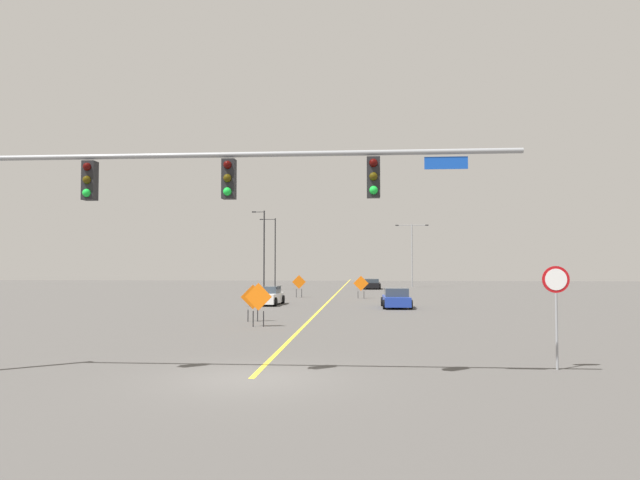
# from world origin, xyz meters

# --- Properties ---
(ground) EXTENTS (190.68, 190.68, 0.00)m
(ground) POSITION_xyz_m (0.00, 0.00, 0.00)
(ground) COLOR #4C4947
(road_centre_stripe) EXTENTS (0.16, 105.93, 0.01)m
(road_centre_stripe) POSITION_xyz_m (0.00, 52.97, 0.00)
(road_centre_stripe) COLOR yellow
(road_centre_stripe) RESTS_ON ground
(traffic_signal_assembly) EXTENTS (15.25, 0.44, 6.22)m
(traffic_signal_assembly) POSITION_xyz_m (-2.45, -0.02, 4.87)
(traffic_signal_assembly) COLOR gray
(traffic_signal_assembly) RESTS_ON ground
(stop_sign) EXTENTS (0.76, 0.07, 2.91)m
(stop_sign) POSITION_xyz_m (8.33, 1.95, 2.05)
(stop_sign) COLOR gray
(stop_sign) RESTS_ON ground
(street_lamp_far_right) EXTENTS (4.47, 0.24, 8.54)m
(street_lamp_far_right) POSITION_xyz_m (9.38, 64.93, 5.10)
(street_lamp_far_right) COLOR gray
(street_lamp_far_right) RESTS_ON ground
(street_lamp_mid_right) EXTENTS (1.54, 0.24, 9.43)m
(street_lamp_mid_right) POSITION_xyz_m (-9.06, 53.37, 5.11)
(street_lamp_mid_right) COLOR black
(street_lamp_mid_right) RESTS_ON ground
(street_lamp_near_left) EXTENTS (2.35, 0.24, 9.78)m
(street_lamp_near_left) POSITION_xyz_m (-10.19, 68.80, 5.36)
(street_lamp_near_left) COLOR black
(street_lamp_near_left) RESTS_ON ground
(construction_sign_right_lane) EXTENTS (1.25, 0.26, 2.04)m
(construction_sign_right_lane) POSITION_xyz_m (-3.05, 37.95, 1.30)
(construction_sign_right_lane) COLOR orange
(construction_sign_right_lane) RESTS_ON ground
(construction_sign_median_near) EXTENTS (1.26, 0.34, 1.92)m
(construction_sign_median_near) POSITION_xyz_m (-2.89, 15.13, 1.20)
(construction_sign_median_near) COLOR orange
(construction_sign_median_near) RESTS_ON ground
(construction_sign_left_shoulder) EXTENTS (1.32, 0.18, 2.09)m
(construction_sign_left_shoulder) POSITION_xyz_m (-2.14, 12.60, 1.33)
(construction_sign_left_shoulder) COLOR orange
(construction_sign_left_shoulder) RESTS_ON ground
(construction_sign_median_far) EXTENTS (1.35, 0.08, 2.01)m
(construction_sign_median_far) POSITION_xyz_m (2.60, 36.80, 1.25)
(construction_sign_median_far) COLOR orange
(construction_sign_median_far) RESTS_ON ground
(car_black_passing) EXTENTS (2.27, 4.26, 1.27)m
(car_black_passing) POSITION_xyz_m (3.84, 57.37, 0.62)
(car_black_passing) COLOR black
(car_black_passing) RESTS_ON ground
(car_white_far) EXTENTS (2.11, 4.41, 1.38)m
(car_white_far) POSITION_xyz_m (-4.26, 27.92, 0.63)
(car_white_far) COLOR white
(car_white_far) RESTS_ON ground
(car_blue_distant) EXTENTS (2.01, 4.40, 1.37)m
(car_blue_distant) POSITION_xyz_m (5.10, 25.65, 0.63)
(car_blue_distant) COLOR #1E389E
(car_blue_distant) RESTS_ON ground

